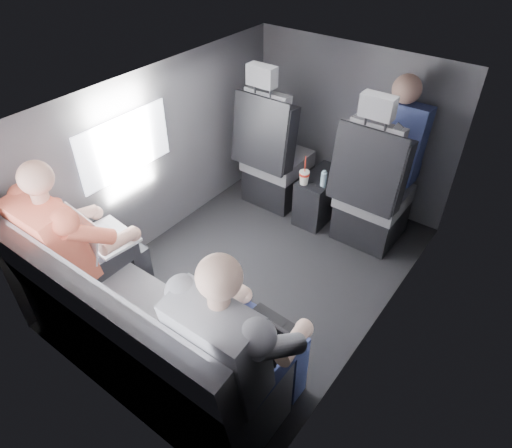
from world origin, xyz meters
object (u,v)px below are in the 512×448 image
Objects in this scene: center_console at (320,196)px; passenger_rear_left at (78,245)px; soda_cup at (304,177)px; front_seat_right at (371,197)px; passenger_rear_right at (239,346)px; rear_bench at (143,340)px; laptop_black at (264,331)px; laptop_white at (99,236)px; passenger_front_right at (396,143)px; front_seat_left at (274,161)px; water_bottle at (324,179)px.

center_console is 0.39× the size of passenger_rear_left.
center_console is 0.33m from soda_cup.
soda_cup is at bearing -164.13° from front_seat_right.
passenger_rear_right is (0.61, -1.85, 0.44)m from center_console.
front_seat_right is 1.83m from passenger_rear_right.
laptop_black is (0.65, 0.24, 0.32)m from rear_bench.
passenger_front_right is (1.02, 1.94, 0.12)m from laptop_white.
laptop_white is (-0.56, 0.22, 0.33)m from rear_bench.
laptop_black is at bearing -84.54° from passenger_front_right.
front_seat_left is 2.11m from passenger_rear_right.
laptop_black is 1.25m from passenger_rear_left.
water_bottle is at bearing 107.15° from passenger_rear_right.
front_seat_left is 5.16× the size of soda_cup.
front_seat_left reaches higher than laptop_white.
soda_cup reaches higher than water_bottle.
passenger_rear_left is at bearing -119.88° from front_seat_right.
front_seat_left is 0.79× the size of rear_bench.
water_bottle is at bearing -57.20° from center_console.
passenger_rear_right is at bearing -85.97° from passenger_front_right.
center_console is (0.45, 0.04, -0.20)m from front_seat_left.
passenger_rear_left is (-1.04, -1.81, 0.23)m from front_seat_right.
rear_bench is 2.25m from passenger_front_right.
center_console is 1.87m from laptop_black.
laptop_white is (-0.56, -1.72, 0.44)m from center_console.
passenger_rear_left is (-1.24, -0.14, 0.01)m from laptop_black.
soda_cup is 1.62m from laptop_white.
rear_bench is 1.28× the size of passenger_rear_right.
front_seat_right is 0.79× the size of rear_bench.
laptop_black is at bearing -64.95° from soda_cup.
passenger_front_right reaches higher than water_bottle.
front_seat_right is at bearing -5.07° from center_console.
passenger_rear_left is 2.32m from passenger_front_right.
passenger_rear_right reaches higher than water_bottle.
passenger_rear_left is (-0.59, -1.85, 0.43)m from center_console.
front_seat_right is 1.96m from rear_bench.
rear_bench is 1.82m from water_bottle.
rear_bench reaches higher than laptop_white.
laptop_white is at bearing -120.93° from front_seat_right.
rear_bench is at bearing -76.69° from front_seat_left.
passenger_front_right is at bearing 86.14° from front_seat_right.
water_bottle is (0.53, -0.09, 0.06)m from front_seat_left.
soda_cup is 1.80m from passenger_rear_right.
front_seat_left is at bearing 120.46° from passenger_rear_right.
water_bottle is at bearing 68.70° from passenger_rear_left.
front_seat_right is at bearing -93.86° from passenger_front_right.
center_console is at bearing 110.92° from laptop_black.
laptop_white is 2.20m from passenger_front_right.
rear_bench is 11.28× the size of water_bottle.
soda_cup is at bearing 72.02° from laptop_white.
passenger_rear_right is (1.17, -0.13, 0.00)m from laptop_white.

